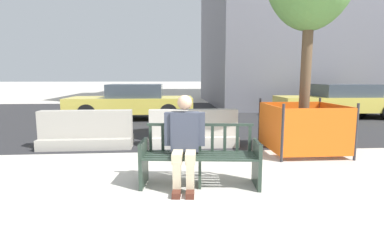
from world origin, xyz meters
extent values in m
plane|color=#B7B2A8|center=(0.00, 0.00, 0.00)|extent=(200.00, 200.00, 0.00)
cube|color=#28282B|center=(0.00, 8.70, 0.00)|extent=(120.00, 12.00, 0.01)
cube|color=#28382D|center=(-0.74, 0.78, 0.33)|extent=(0.10, 0.52, 0.66)
cube|color=#28382D|center=(0.89, 0.61, 0.33)|extent=(0.10, 0.52, 0.66)
cube|color=#28382D|center=(0.07, 0.70, 0.22)|extent=(0.07, 0.33, 0.45)
cube|color=#28382D|center=(0.05, 0.47, 0.45)|extent=(1.60, 0.23, 0.02)
cube|color=#28382D|center=(0.06, 0.58, 0.45)|extent=(1.60, 0.23, 0.02)
cube|color=#28382D|center=(0.07, 0.70, 0.45)|extent=(1.60, 0.23, 0.02)
cube|color=#28382D|center=(0.08, 0.81, 0.45)|extent=(1.60, 0.23, 0.02)
cube|color=#28382D|center=(0.09, 0.92, 0.45)|extent=(1.60, 0.23, 0.02)
cube|color=#28382D|center=(0.10, 0.93, 0.86)|extent=(1.60, 0.20, 0.04)
cube|color=#28382D|center=(-0.65, 1.01, 0.65)|extent=(0.05, 0.03, 0.38)
cube|color=#28382D|center=(-0.46, 0.99, 0.65)|extent=(0.05, 0.03, 0.38)
cube|color=#28382D|center=(-0.28, 0.97, 0.65)|extent=(0.05, 0.03, 0.38)
cube|color=#28382D|center=(-0.09, 0.95, 0.65)|extent=(0.05, 0.03, 0.38)
cube|color=#28382D|center=(0.10, 0.93, 0.65)|extent=(0.05, 0.03, 0.38)
cube|color=#28382D|center=(0.28, 0.92, 0.65)|extent=(0.05, 0.03, 0.38)
cube|color=#28382D|center=(0.47, 0.90, 0.65)|extent=(0.05, 0.03, 0.38)
cube|color=#28382D|center=(0.66, 0.88, 0.65)|extent=(0.05, 0.03, 0.38)
cube|color=#28382D|center=(0.84, 0.86, 0.65)|extent=(0.05, 0.03, 0.38)
cube|color=#28382D|center=(-0.75, 0.76, 0.65)|extent=(0.10, 0.46, 0.03)
cube|color=#28382D|center=(0.89, 0.59, 0.65)|extent=(0.10, 0.46, 0.03)
cube|color=#383D4C|center=(-0.14, 0.79, 0.79)|extent=(0.42, 0.28, 0.56)
sphere|color=tan|center=(-0.14, 0.77, 1.21)|extent=(0.21, 0.21, 0.21)
cube|color=#C6B793|center=(-0.25, 0.58, 0.48)|extent=(0.18, 0.45, 0.14)
cube|color=#C6B793|center=(-0.07, 0.56, 0.48)|extent=(0.18, 0.45, 0.14)
cube|color=#C6B793|center=(-0.27, 0.41, 0.23)|extent=(0.12, 0.12, 0.45)
cube|color=#C6B793|center=(-0.09, 0.39, 0.23)|extent=(0.12, 0.12, 0.45)
cube|color=#4C2319|center=(-0.28, 0.33, 0.04)|extent=(0.14, 0.27, 0.08)
cube|color=#4C2319|center=(-0.10, 0.31, 0.04)|extent=(0.14, 0.27, 0.08)
cube|color=#383D4C|center=(-0.39, 0.78, 0.83)|extent=(0.10, 0.13, 0.48)
cube|color=#383D4C|center=(0.10, 0.73, 0.83)|extent=(0.10, 0.13, 0.48)
cube|color=#ADA89E|center=(0.18, 3.24, 0.12)|extent=(2.01, 0.71, 0.24)
cube|color=#ADA89E|center=(0.18, 3.24, 0.54)|extent=(2.00, 0.33, 0.60)
cube|color=#9E998E|center=(-2.20, 3.23, 0.12)|extent=(2.01, 0.71, 0.24)
cube|color=#9E998E|center=(-2.20, 3.23, 0.54)|extent=(2.00, 0.33, 0.60)
cylinder|color=brown|center=(2.42, 2.50, 1.57)|extent=(0.21, 0.21, 3.13)
cylinder|color=#2D2D33|center=(1.71, 1.79, 0.54)|extent=(0.05, 0.05, 1.09)
cylinder|color=#2D2D33|center=(3.13, 1.79, 0.54)|extent=(0.05, 0.05, 1.09)
cylinder|color=#2D2D33|center=(1.71, 3.21, 0.54)|extent=(0.05, 0.05, 1.09)
cylinder|color=#2D2D33|center=(3.13, 3.21, 0.54)|extent=(0.05, 0.05, 1.09)
cube|color=#E05B14|center=(2.42, 1.79, 0.54)|extent=(1.42, 0.03, 0.91)
cube|color=#E05B14|center=(2.42, 3.21, 0.54)|extent=(1.42, 0.03, 0.91)
cube|color=#E05B14|center=(1.71, 2.50, 0.54)|extent=(0.03, 1.42, 0.91)
cube|color=#E05B14|center=(3.13, 2.50, 0.54)|extent=(0.03, 1.42, 0.91)
cube|color=#DBC64C|center=(-1.79, 7.82, 0.54)|extent=(4.57, 1.78, 0.56)
cube|color=#38424C|center=(-1.61, 7.82, 1.06)|extent=(1.98, 1.54, 0.48)
cylinder|color=black|center=(-3.21, 7.03, 0.32)|extent=(0.64, 0.23, 0.64)
cylinder|color=black|center=(-3.19, 8.65, 0.32)|extent=(0.64, 0.23, 0.64)
cylinder|color=black|center=(-0.39, 7.00, 0.32)|extent=(0.64, 0.23, 0.64)
cylinder|color=black|center=(-0.37, 8.62, 0.32)|extent=(0.64, 0.23, 0.64)
cube|color=#DBC64C|center=(6.22, 7.64, 0.54)|extent=(4.77, 1.82, 0.56)
cube|color=#38424C|center=(6.41, 7.64, 1.06)|extent=(2.10, 1.56, 0.48)
cylinder|color=black|center=(4.74, 6.86, 0.32)|extent=(0.64, 0.23, 0.64)
cylinder|color=black|center=(4.77, 8.48, 0.32)|extent=(0.64, 0.23, 0.64)
cylinder|color=black|center=(7.71, 8.42, 0.32)|extent=(0.64, 0.23, 0.64)
camera|label=1|loc=(-0.36, -3.47, 1.57)|focal=28.00mm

